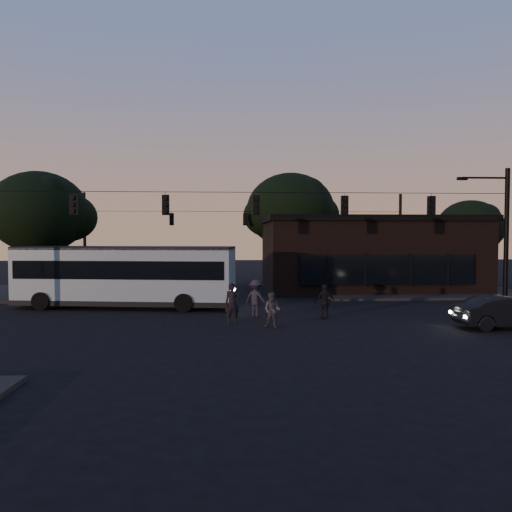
{
  "coord_description": "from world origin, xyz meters",
  "views": [
    {
      "loc": [
        -1.41,
        -21.06,
        4.05
      ],
      "look_at": [
        0.0,
        4.0,
        3.0
      ],
      "focal_mm": 35.0,
      "sensor_mm": 36.0,
      "label": 1
    }
  ],
  "objects": [
    {
      "name": "bus",
      "position": [
        -7.14,
        7.03,
        1.92
      ],
      "size": [
        12.41,
        4.48,
        3.42
      ],
      "rotation": [
        0.0,
        0.0,
        -0.14
      ],
      "color": "#819CA4",
      "rests_on": "ground"
    },
    {
      "name": "tree_behind",
      "position": [
        4.0,
        22.0,
        6.19
      ],
      "size": [
        7.6,
        7.6,
        9.43
      ],
      "color": "black",
      "rests_on": "ground"
    },
    {
      "name": "signal_rig_far",
      "position": [
        0.0,
        20.0,
        4.2
      ],
      "size": [
        26.24,
        0.3,
        7.5
      ],
      "color": "black",
      "rests_on": "ground"
    },
    {
      "name": "pedestrian_b",
      "position": [
        0.51,
        0.52,
        0.77
      ],
      "size": [
        0.93,
        0.85,
        1.55
      ],
      "primitive_type": "imported",
      "rotation": [
        0.0,
        0.0,
        -0.43
      ],
      "color": "#463F3F",
      "rests_on": "ground"
    },
    {
      "name": "tree_right",
      "position": [
        18.0,
        18.0,
        4.63
      ],
      "size": [
        5.2,
        5.2,
        6.86
      ],
      "color": "black",
      "rests_on": "ground"
    },
    {
      "name": "ground",
      "position": [
        0.0,
        0.0,
        0.0
      ],
      "size": [
        120.0,
        120.0,
        0.0
      ],
      "primitive_type": "plane",
      "color": "black",
      "rests_on": "ground"
    },
    {
      "name": "pedestrian_d",
      "position": [
        -0.03,
        3.46,
        0.93
      ],
      "size": [
        1.37,
        1.27,
        1.85
      ],
      "primitive_type": "imported",
      "rotation": [
        0.0,
        0.0,
        2.5
      ],
      "color": "#222129",
      "rests_on": "ground"
    },
    {
      "name": "signal_rig_near",
      "position": [
        0.0,
        4.0,
        4.45
      ],
      "size": [
        26.24,
        0.3,
        7.5
      ],
      "color": "black",
      "rests_on": "ground"
    },
    {
      "name": "car",
      "position": [
        10.66,
        -0.23,
        0.72
      ],
      "size": [
        4.39,
        1.64,
        1.43
      ],
      "primitive_type": "imported",
      "rotation": [
        0.0,
        0.0,
        1.6
      ],
      "color": "black",
      "rests_on": "ground"
    },
    {
      "name": "sidewalk_far_left",
      "position": [
        -14.0,
        14.0,
        0.07
      ],
      "size": [
        14.0,
        10.0,
        0.15
      ],
      "primitive_type": "cube",
      "color": "black",
      "rests_on": "ground"
    },
    {
      "name": "sidewalk_far_right",
      "position": [
        12.0,
        14.0,
        0.07
      ],
      "size": [
        14.0,
        10.0,
        0.15
      ],
      "primitive_type": "cube",
      "color": "black",
      "rests_on": "ground"
    },
    {
      "name": "tree_left",
      "position": [
        -14.0,
        13.0,
        5.57
      ],
      "size": [
        6.4,
        6.4,
        8.3
      ],
      "color": "black",
      "rests_on": "ground"
    },
    {
      "name": "pedestrian_c",
      "position": [
        3.25,
        2.62,
        0.84
      ],
      "size": [
        1.03,
        0.52,
        1.68
      ],
      "primitive_type": "imported",
      "rotation": [
        0.0,
        0.0,
        3.26
      ],
      "color": "black",
      "rests_on": "ground"
    },
    {
      "name": "building",
      "position": [
        9.0,
        15.97,
        2.71
      ],
      "size": [
        15.4,
        10.41,
        5.4
      ],
      "color": "black",
      "rests_on": "ground"
    },
    {
      "name": "pedestrian_a",
      "position": [
        -1.21,
        1.54,
        0.94
      ],
      "size": [
        0.72,
        0.5,
        1.88
      ],
      "primitive_type": "imported",
      "rotation": [
        0.0,
        0.0,
        0.07
      ],
      "color": "black",
      "rests_on": "ground"
    }
  ]
}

